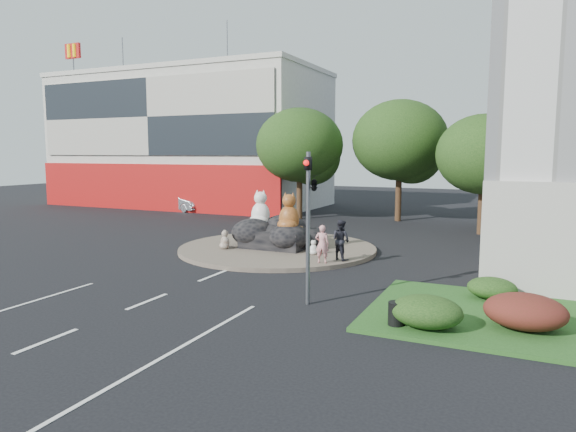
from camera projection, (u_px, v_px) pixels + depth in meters
name	position (u px, v px, depth m)	size (l,w,h in m)	color
ground	(147.00, 302.00, 17.20)	(120.00, 120.00, 0.00)	black
roundabout_island	(278.00, 249.00, 26.20)	(10.00, 10.00, 0.20)	brown
rock_plinth	(277.00, 238.00, 26.13)	(3.20, 2.60, 0.90)	black
shophouse_block	(190.00, 140.00, 49.08)	(25.20, 12.30, 17.40)	#B9B4A7
grass_verge	(543.00, 323.00, 14.91)	(10.00, 6.00, 0.12)	#1D4717
tree_left	(301.00, 149.00, 38.07)	(6.46, 6.46, 8.27)	#382314
tree_mid	(401.00, 144.00, 36.93)	(6.84, 6.84, 8.76)	#382314
tree_right	(485.00, 158.00, 30.94)	(5.70, 5.70, 7.30)	#382314
hedge_near_green	(426.00, 311.00, 14.29)	(2.00, 1.60, 0.90)	black
hedge_red	(525.00, 311.00, 14.15)	(2.20, 1.76, 0.99)	#4C2214
hedge_back_green	(492.00, 288.00, 17.10)	(1.60, 1.28, 0.72)	black
traffic_light	(311.00, 195.00, 16.44)	(0.44, 1.24, 5.00)	#595B60
street_lamp	(572.00, 164.00, 18.52)	(2.34, 0.22, 8.06)	#595B60
cat_white	(261.00, 208.00, 26.72)	(1.17, 1.02, 1.96)	white
cat_tabby	(289.00, 212.00, 25.19)	(1.17, 1.01, 1.95)	#C76D29
kitten_calico	(225.00, 239.00, 25.56)	(0.59, 0.51, 0.98)	beige
kitten_white	(313.00, 247.00, 24.12)	(0.43, 0.37, 0.72)	silver
pedestrian_pink	(322.00, 244.00, 22.23)	(0.61, 0.40, 1.67)	pink
pedestrian_dark	(341.00, 240.00, 22.83)	(0.88, 0.69, 1.82)	black
parked_car	(180.00, 202.00, 44.09)	(1.66, 4.76, 1.57)	#B7B9BF
litter_bin	(396.00, 314.00, 14.48)	(0.46, 0.46, 0.67)	black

